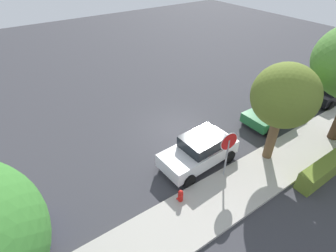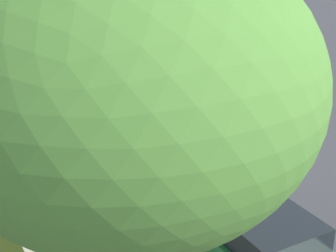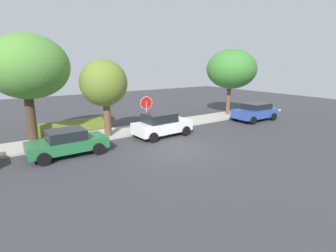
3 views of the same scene
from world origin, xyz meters
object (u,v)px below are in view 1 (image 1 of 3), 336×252
parked_car_white (199,150)px  parked_car_green (274,111)px  street_tree_near_corner (285,97)px  parked_car_black (331,88)px  fire_hydrant (181,197)px  stop_sign (228,148)px

parked_car_white → parked_car_green: (-6.10, -0.30, -0.08)m
parked_car_green → street_tree_near_corner: street_tree_near_corner is taller
parked_car_black → fire_hydrant: (13.96, 1.37, -0.40)m
parked_car_black → street_tree_near_corner: size_ratio=0.90×
parked_car_black → street_tree_near_corner: bearing=10.5°
parked_car_green → fire_hydrant: bearing=11.9°
stop_sign → parked_car_black: stop_sign is taller
street_tree_near_corner → fire_hydrant: size_ratio=6.99×
stop_sign → parked_car_white: 1.73m
stop_sign → parked_car_black: (-11.41, -1.32, -1.00)m
parked_car_black → street_tree_near_corner: 9.13m
parked_car_black → fire_hydrant: 14.03m
parked_car_green → fire_hydrant: parked_car_green is taller
parked_car_green → parked_car_black: size_ratio=0.88×
parked_car_green → street_tree_near_corner: size_ratio=0.79×
parked_car_white → parked_car_green: 6.10m
parked_car_white → fire_hydrant: size_ratio=5.55×
parked_car_black → stop_sign: bearing=6.6°
stop_sign → parked_car_green: 6.09m
stop_sign → street_tree_near_corner: street_tree_near_corner is taller
fire_hydrant → parked_car_green: bearing=-168.1°
street_tree_near_corner → parked_car_white: bearing=-27.5°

